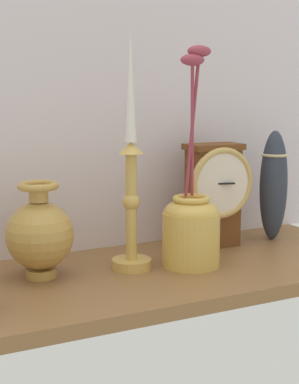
{
  "coord_description": "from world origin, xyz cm",
  "views": [
    {
      "loc": [
        -41.31,
        -90.18,
        31.1
      ],
      "look_at": [
        3.76,
        0.0,
        14.0
      ],
      "focal_mm": 54.83,
      "sensor_mm": 36.0,
      "label": 1
    }
  ],
  "objects_px": {
    "brass_vase_bulbous": "(40,234)",
    "brass_vase_jar": "(191,224)",
    "candlestick_tall_center": "(131,189)",
    "tall_ceramic_vase": "(273,185)",
    "mantel_clock": "(215,192)"
  },
  "relations": [
    {
      "from": "brass_vase_bulbous",
      "to": "brass_vase_jar",
      "type": "height_order",
      "value": "brass_vase_jar"
    },
    {
      "from": "candlestick_tall_center",
      "to": "tall_ceramic_vase",
      "type": "bearing_deg",
      "value": 9.51
    },
    {
      "from": "mantel_clock",
      "to": "brass_vase_bulbous",
      "type": "relative_size",
      "value": 1.28
    },
    {
      "from": "mantel_clock",
      "to": "brass_vase_bulbous",
      "type": "distance_m",
      "value": 0.38
    },
    {
      "from": "brass_vase_jar",
      "to": "brass_vase_bulbous",
      "type": "bearing_deg",
      "value": 168.36
    },
    {
      "from": "brass_vase_bulbous",
      "to": "brass_vase_jar",
      "type": "xyz_separation_m",
      "value": [
        0.26,
        -0.05,
        0.0
      ]
    },
    {
      "from": "candlestick_tall_center",
      "to": "tall_ceramic_vase",
      "type": "xyz_separation_m",
      "value": [
        0.36,
        0.06,
        -0.03
      ]
    },
    {
      "from": "tall_ceramic_vase",
      "to": "mantel_clock",
      "type": "bearing_deg",
      "value": 177.63
    },
    {
      "from": "mantel_clock",
      "to": "candlestick_tall_center",
      "type": "height_order",
      "value": "candlestick_tall_center"
    },
    {
      "from": "brass_vase_bulbous",
      "to": "tall_ceramic_vase",
      "type": "height_order",
      "value": "tall_ceramic_vase"
    },
    {
      "from": "candlestick_tall_center",
      "to": "tall_ceramic_vase",
      "type": "height_order",
      "value": "candlestick_tall_center"
    },
    {
      "from": "candlestick_tall_center",
      "to": "brass_vase_jar",
      "type": "relative_size",
      "value": 1.07
    },
    {
      "from": "mantel_clock",
      "to": "brass_vase_jar",
      "type": "height_order",
      "value": "brass_vase_jar"
    },
    {
      "from": "brass_vase_bulbous",
      "to": "brass_vase_jar",
      "type": "bearing_deg",
      "value": -11.64
    },
    {
      "from": "brass_vase_jar",
      "to": "candlestick_tall_center",
      "type": "bearing_deg",
      "value": 163.79
    }
  ]
}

